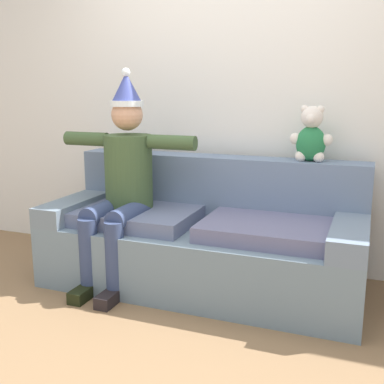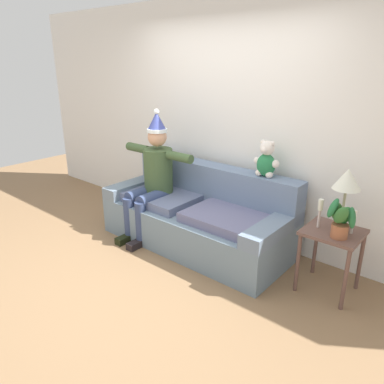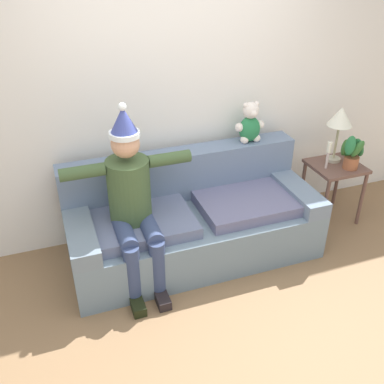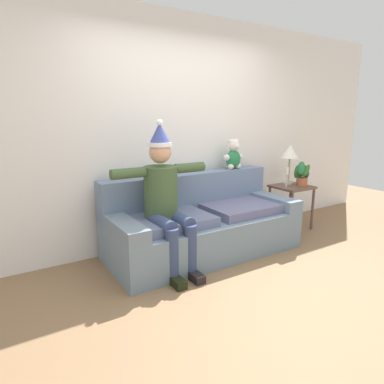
# 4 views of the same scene
# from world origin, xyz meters

# --- Properties ---
(ground_plane) EXTENTS (10.00, 10.00, 0.00)m
(ground_plane) POSITION_xyz_m (0.00, 0.00, 0.00)
(ground_plane) COLOR olive
(back_wall) EXTENTS (7.00, 0.10, 2.70)m
(back_wall) POSITION_xyz_m (0.00, 1.55, 1.35)
(back_wall) COLOR white
(back_wall) RESTS_ON ground_plane
(couch) EXTENTS (2.17, 0.92, 0.88)m
(couch) POSITION_xyz_m (0.00, 1.02, 0.33)
(couch) COLOR slate
(couch) RESTS_ON ground_plane
(person_seated) EXTENTS (1.02, 0.77, 1.51)m
(person_seated) POSITION_xyz_m (-0.55, 0.85, 0.76)
(person_seated) COLOR #3E5632
(person_seated) RESTS_ON ground_plane
(teddy_bear) EXTENTS (0.29, 0.17, 0.38)m
(teddy_bear) POSITION_xyz_m (0.67, 1.30, 1.05)
(teddy_bear) COLOR #257946
(teddy_bear) RESTS_ON couch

